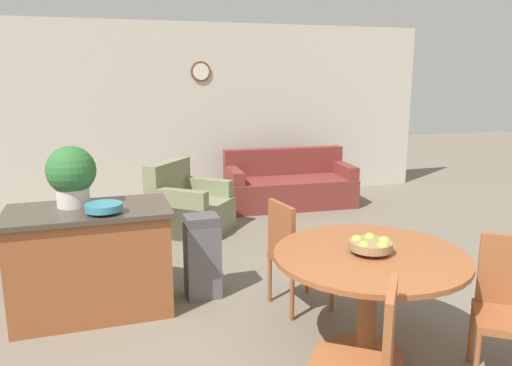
{
  "coord_description": "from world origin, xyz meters",
  "views": [
    {
      "loc": [
        -1.28,
        -1.7,
        1.95
      ],
      "look_at": [
        0.07,
        2.53,
        0.97
      ],
      "focal_mm": 35.0,
      "sensor_mm": 36.0,
      "label": 1
    }
  ],
  "objects_px": {
    "fruit_bowl": "(371,245)",
    "couch": "(289,186)",
    "trash_bin": "(202,256)",
    "dining_chair_far_side": "(293,251)",
    "potted_plant": "(71,174)",
    "kitchen_island": "(92,261)",
    "dining_chair_near_left": "(365,361)",
    "dining_table": "(369,278)",
    "armchair": "(188,208)",
    "dining_chair_near_right": "(510,303)",
    "teal_bowl": "(104,207)"
  },
  "relations": [
    {
      "from": "armchair",
      "to": "dining_table",
      "type": "bearing_deg",
      "value": -128.2
    },
    {
      "from": "dining_table",
      "to": "dining_chair_far_side",
      "type": "height_order",
      "value": "dining_chair_far_side"
    },
    {
      "from": "dining_chair_near_right",
      "to": "trash_bin",
      "type": "xyz_separation_m",
      "value": [
        -1.64,
        1.79,
        -0.14
      ]
    },
    {
      "from": "potted_plant",
      "to": "kitchen_island",
      "type": "bearing_deg",
      "value": -47.09
    },
    {
      "from": "dining_chair_near_left",
      "to": "potted_plant",
      "type": "height_order",
      "value": "potted_plant"
    },
    {
      "from": "fruit_bowl",
      "to": "armchair",
      "type": "height_order",
      "value": "fruit_bowl"
    },
    {
      "from": "dining_table",
      "to": "dining_chair_near_right",
      "type": "relative_size",
      "value": 1.4
    },
    {
      "from": "potted_plant",
      "to": "dining_chair_far_side",
      "type": "bearing_deg",
      "value": -18.21
    },
    {
      "from": "dining_chair_near_right",
      "to": "kitchen_island",
      "type": "xyz_separation_m",
      "value": [
        -2.56,
        1.77,
        -0.06
      ]
    },
    {
      "from": "dining_table",
      "to": "dining_chair_near_left",
      "type": "xyz_separation_m",
      "value": [
        -0.46,
        -0.76,
        -0.09
      ]
    },
    {
      "from": "dining_chair_near_left",
      "to": "fruit_bowl",
      "type": "height_order",
      "value": "dining_chair_near_left"
    },
    {
      "from": "fruit_bowl",
      "to": "dining_chair_far_side",
      "type": "bearing_deg",
      "value": 103.74
    },
    {
      "from": "dining_chair_far_side",
      "to": "fruit_bowl",
      "type": "xyz_separation_m",
      "value": [
        0.21,
        -0.86,
        0.32
      ]
    },
    {
      "from": "dining_table",
      "to": "couch",
      "type": "bearing_deg",
      "value": 76.02
    },
    {
      "from": "fruit_bowl",
      "to": "couch",
      "type": "relative_size",
      "value": 0.15
    },
    {
      "from": "dining_chair_far_side",
      "to": "potted_plant",
      "type": "bearing_deg",
      "value": -116.88
    },
    {
      "from": "kitchen_island",
      "to": "teal_bowl",
      "type": "xyz_separation_m",
      "value": [
        0.12,
        -0.18,
        0.49
      ]
    },
    {
      "from": "dining_chair_near_right",
      "to": "kitchen_island",
      "type": "relative_size",
      "value": 0.72
    },
    {
      "from": "trash_bin",
      "to": "dining_chair_far_side",
      "type": "bearing_deg",
      "value": -34.64
    },
    {
      "from": "dining_chair_far_side",
      "to": "trash_bin",
      "type": "distance_m",
      "value": 0.83
    },
    {
      "from": "dining_table",
      "to": "fruit_bowl",
      "type": "relative_size",
      "value": 4.56
    },
    {
      "from": "dining_table",
      "to": "kitchen_island",
      "type": "distance_m",
      "value": 2.24
    },
    {
      "from": "dining_chair_near_right",
      "to": "couch",
      "type": "height_order",
      "value": "dining_chair_near_right"
    },
    {
      "from": "teal_bowl",
      "to": "armchair",
      "type": "xyz_separation_m",
      "value": [
        1.01,
        2.12,
        -0.64
      ]
    },
    {
      "from": "armchair",
      "to": "dining_chair_near_right",
      "type": "bearing_deg",
      "value": -118.8
    },
    {
      "from": "teal_bowl",
      "to": "couch",
      "type": "xyz_separation_m",
      "value": [
        2.69,
        2.92,
        -0.65
      ]
    },
    {
      "from": "dining_table",
      "to": "teal_bowl",
      "type": "relative_size",
      "value": 4.55
    },
    {
      "from": "dining_chair_near_right",
      "to": "dining_chair_far_side",
      "type": "relative_size",
      "value": 1.0
    },
    {
      "from": "potted_plant",
      "to": "teal_bowl",
      "type": "bearing_deg",
      "value": -52.37
    },
    {
      "from": "dining_table",
      "to": "potted_plant",
      "type": "bearing_deg",
      "value": 143.4
    },
    {
      "from": "couch",
      "to": "armchair",
      "type": "height_order",
      "value": "armchair"
    },
    {
      "from": "couch",
      "to": "armchair",
      "type": "xyz_separation_m",
      "value": [
        -1.68,
        -0.81,
        0.01
      ]
    },
    {
      "from": "dining_table",
      "to": "trash_bin",
      "type": "distance_m",
      "value": 1.61
    },
    {
      "from": "kitchen_island",
      "to": "potted_plant",
      "type": "distance_m",
      "value": 0.73
    },
    {
      "from": "trash_bin",
      "to": "teal_bowl",
      "type": "bearing_deg",
      "value": -165.68
    },
    {
      "from": "dining_table",
      "to": "couch",
      "type": "relative_size",
      "value": 0.68
    },
    {
      "from": "kitchen_island",
      "to": "couch",
      "type": "height_order",
      "value": "kitchen_island"
    },
    {
      "from": "kitchen_island",
      "to": "armchair",
      "type": "bearing_deg",
      "value": 59.49
    },
    {
      "from": "fruit_bowl",
      "to": "couch",
      "type": "height_order",
      "value": "fruit_bowl"
    },
    {
      "from": "fruit_bowl",
      "to": "potted_plant",
      "type": "xyz_separation_m",
      "value": [
        -1.92,
        1.42,
        0.33
      ]
    },
    {
      "from": "teal_bowl",
      "to": "dining_chair_near_left",
      "type": "bearing_deg",
      "value": -56.94
    },
    {
      "from": "trash_bin",
      "to": "armchair",
      "type": "bearing_deg",
      "value": 83.65
    },
    {
      "from": "dining_chair_near_right",
      "to": "armchair",
      "type": "relative_size",
      "value": 0.79
    },
    {
      "from": "dining_chair_near_left",
      "to": "dining_chair_far_side",
      "type": "distance_m",
      "value": 1.64
    },
    {
      "from": "dining_chair_near_left",
      "to": "kitchen_island",
      "type": "distance_m",
      "value": 2.46
    },
    {
      "from": "dining_chair_near_left",
      "to": "dining_chair_near_right",
      "type": "relative_size",
      "value": 1.0
    },
    {
      "from": "armchair",
      "to": "kitchen_island",
      "type": "bearing_deg",
      "value": -170.39
    },
    {
      "from": "dining_chair_near_left",
      "to": "couch",
      "type": "height_order",
      "value": "dining_chair_near_left"
    },
    {
      "from": "dining_chair_far_side",
      "to": "potted_plant",
      "type": "distance_m",
      "value": 1.91
    },
    {
      "from": "kitchen_island",
      "to": "couch",
      "type": "relative_size",
      "value": 0.67
    }
  ]
}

